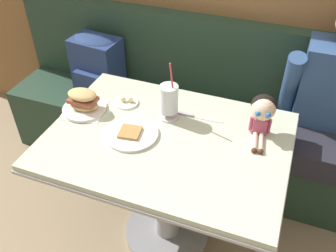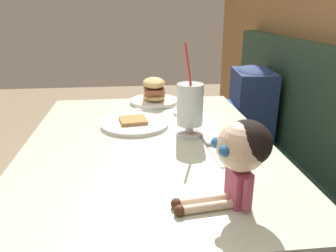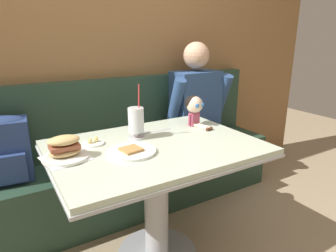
% 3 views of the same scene
% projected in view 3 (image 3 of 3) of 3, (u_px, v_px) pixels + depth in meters
% --- Properties ---
extents(wood_panel_wall, '(4.40, 0.08, 2.40)m').
position_uv_depth(wood_panel_wall, '(98.00, 50.00, 2.18)').
color(wood_panel_wall, olive).
rests_on(wood_panel_wall, ground).
extents(booth_bench, '(2.60, 0.48, 1.00)m').
position_uv_depth(booth_bench, '(117.00, 170.00, 2.24)').
color(booth_bench, '#233D2D').
rests_on(booth_bench, ground).
extents(diner_table, '(1.11, 0.81, 0.74)m').
position_uv_depth(diner_table, '(156.00, 177.00, 1.66)').
color(diner_table, beige).
rests_on(diner_table, ground).
extents(toast_plate, '(0.25, 0.25, 0.03)m').
position_uv_depth(toast_plate, '(131.00, 151.00, 1.49)').
color(toast_plate, white).
rests_on(toast_plate, diner_table).
extents(milkshake_glass, '(0.10, 0.10, 0.32)m').
position_uv_depth(milkshake_glass, '(136.00, 121.00, 1.67)').
color(milkshake_glass, silver).
rests_on(milkshake_glass, diner_table).
extents(sandwich_plate, '(0.23, 0.23, 0.12)m').
position_uv_depth(sandwich_plate, '(65.00, 150.00, 1.40)').
color(sandwich_plate, white).
rests_on(sandwich_plate, diner_table).
extents(butter_saucer, '(0.12, 0.12, 0.04)m').
position_uv_depth(butter_saucer, '(93.00, 143.00, 1.60)').
color(butter_saucer, white).
rests_on(butter_saucer, diner_table).
extents(butter_knife, '(0.24, 0.03, 0.01)m').
position_uv_depth(butter_knife, '(148.00, 132.00, 1.78)').
color(butter_knife, silver).
rests_on(butter_knife, diner_table).
extents(seated_doll, '(0.12, 0.22, 0.20)m').
position_uv_depth(seated_doll, '(194.00, 106.00, 1.90)').
color(seated_doll, '#B74C6B').
rests_on(seated_doll, diner_table).
extents(backpack, '(0.32, 0.27, 0.41)m').
position_uv_depth(backpack, '(3.00, 148.00, 1.77)').
color(backpack, navy).
rests_on(backpack, booth_bench).
extents(diner_patron, '(0.55, 0.48, 0.81)m').
position_uv_depth(diner_patron, '(198.00, 107.00, 2.43)').
color(diner_patron, '#2D4C7F').
rests_on(diner_patron, booth_bench).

